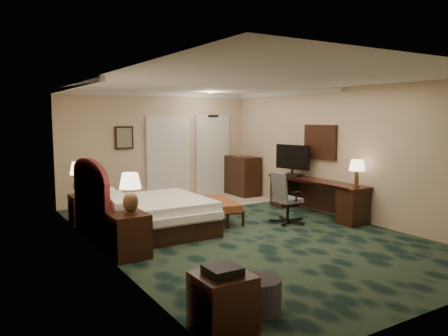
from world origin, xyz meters
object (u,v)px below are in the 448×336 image
bed (151,216)px  minibar (242,176)px  ottoman (258,294)px  tv (292,160)px  desk (315,197)px  bed_bench (221,211)px  nightstand_far (82,208)px  nightstand_near (129,235)px  lamp_far (79,179)px  desk_chair (288,198)px  side_table (223,302)px  lamp_near (130,193)px

bed → minibar: 4.31m
ottoman → tv: (3.84, 3.94, 0.92)m
desk → bed_bench: bearing=166.3°
minibar → tv: bearing=-89.6°
tv → bed: bearing=174.5°
nightstand_far → nightstand_near: bearing=-89.0°
tv → nightstand_far: bearing=154.0°
bed → lamp_far: 1.84m
bed_bench → desk_chair: (1.06, -0.81, 0.29)m
ottoman → desk: desk is taller
desk → tv: (-0.01, 0.76, 0.73)m
bed → ottoman: bearing=-93.6°
minibar → nightstand_near: bearing=-141.9°
desk_chair → nightstand_near: bearing=-174.2°
bed_bench → desk: bearing=-0.7°
bed → nightstand_near: nightstand_near is taller
side_table → nightstand_near: bearing=90.2°
side_table → desk_chair: 4.57m
lamp_far → lamp_near: bearing=-87.5°
desk → side_table: bearing=-142.6°
bed → side_table: (-0.78, -3.76, -0.02)m
bed → bed_bench: (1.54, 0.11, -0.09)m
ottoman → side_table: (-0.56, -0.18, 0.10)m
nightstand_far → desk_chair: desk_chair is taller
bed_bench → nightstand_near: bearing=-140.0°
bed → nightstand_near: 1.34m
lamp_far → ottoman: lamp_far is taller
ottoman → tv: tv is taller
bed → bed_bench: size_ratio=1.51×
side_table → bed_bench: bearing=59.0°
desk → minibar: minibar is taller
nightstand_near → desk_chair: size_ratio=0.65×
lamp_near → minibar: lamp_near is taller
bed_bench → tv: size_ratio=1.41×
nightstand_far → desk: bearing=-23.5°
lamp_far → side_table: lamp_far is taller
ottoman → desk_chair: desk_chair is taller
lamp_near → minibar: size_ratio=0.58×
ottoman → minibar: minibar is taller
lamp_near → nightstand_near: bearing=135.2°
lamp_near → bed_bench: 2.71m
nightstand_far → lamp_far: bearing=-144.2°
tv → desk_chair: tv is taller
ottoman → bed_bench: bearing=64.5°
side_table → lamp_far: bearing=91.0°
lamp_near → desk: size_ratio=0.24×
tv → minibar: 2.09m
bed → desk: (3.62, -0.40, 0.06)m
nightstand_far → minibar: size_ratio=0.53×
nightstand_near → side_table: (0.01, -2.68, -0.05)m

